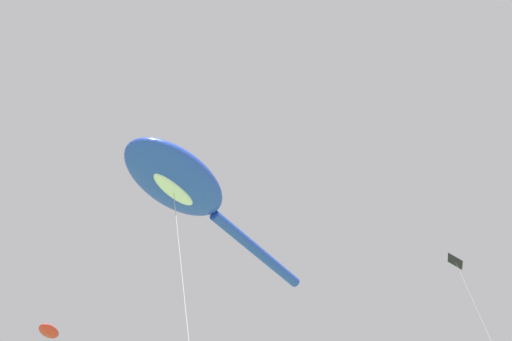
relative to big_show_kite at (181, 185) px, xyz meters
The scene contains 3 objects.
big_show_kite is the anchor object (origin of this frame).
small_kite_triangle_green 13.73m from the big_show_kite, 21.04° to the right, with size 3.41×3.51×18.69m.
small_kite_stunt_black 7.27m from the big_show_kite, 106.58° to the left, with size 1.25×5.07×12.57m.
Camera 1 is at (-9.67, 1.16, 1.69)m, focal length 41.24 mm.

